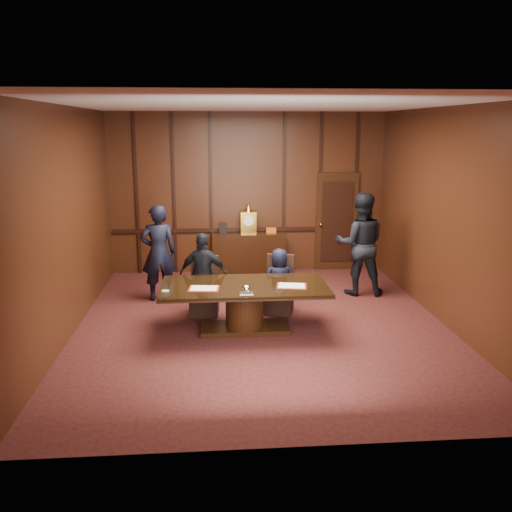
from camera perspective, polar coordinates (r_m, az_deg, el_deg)
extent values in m
plane|color=black|center=(8.97, 0.61, -7.28)|extent=(7.00, 7.00, 0.00)
plane|color=silver|center=(8.40, 0.68, 15.66)|extent=(7.00, 7.00, 0.00)
cube|color=black|center=(11.97, -0.89, 6.60)|extent=(6.00, 0.04, 3.50)
cube|color=black|center=(5.12, 4.21, -2.74)|extent=(6.00, 0.04, 3.50)
cube|color=black|center=(8.77, -19.31, 3.33)|extent=(0.04, 7.00, 3.50)
cube|color=black|center=(9.28, 19.47, 3.84)|extent=(0.04, 7.00, 3.50)
cube|color=black|center=(12.06, -0.87, 2.80)|extent=(5.90, 0.05, 0.08)
cube|color=black|center=(12.31, 8.48, 3.59)|extent=(0.95, 0.06, 2.20)
sphere|color=gold|center=(12.18, 6.84, 3.29)|extent=(0.08, 0.08, 0.08)
cube|color=black|center=(11.96, -0.80, 0.26)|extent=(1.60, 0.45, 0.90)
cube|color=black|center=(12.04, -4.12, -1.75)|extent=(0.12, 0.40, 0.06)
cube|color=black|center=(12.13, 2.51, -1.61)|extent=(0.12, 0.40, 0.06)
cube|color=gold|center=(11.82, -0.81, 3.52)|extent=(0.34, 0.18, 0.48)
cylinder|color=white|center=(11.71, -0.77, 3.73)|extent=(0.22, 0.03, 0.22)
cone|color=gold|center=(11.77, -0.81, 5.06)|extent=(0.14, 0.14, 0.16)
cube|color=black|center=(11.84, -3.47, 2.88)|extent=(0.18, 0.04, 0.22)
cube|color=#C35116|center=(11.92, 1.59, 2.72)|extent=(0.22, 0.12, 0.12)
cube|color=black|center=(8.74, -1.20, -7.59)|extent=(1.40, 0.60, 0.08)
cylinder|color=black|center=(8.62, -1.21, -5.42)|extent=(0.60, 0.60, 0.62)
cube|color=black|center=(8.52, -1.22, -3.38)|extent=(2.62, 1.32, 0.02)
cube|color=black|center=(8.51, -1.22, -3.25)|extent=(2.60, 1.30, 0.06)
cube|color=maroon|center=(8.32, -5.51, -3.44)|extent=(0.49, 0.37, 0.01)
cube|color=white|center=(8.32, -5.51, -3.38)|extent=(0.42, 0.31, 0.01)
cube|color=maroon|center=(8.44, 3.77, -3.18)|extent=(0.51, 0.41, 0.01)
cube|color=white|center=(8.44, 3.78, -3.12)|extent=(0.44, 0.35, 0.01)
cube|color=white|center=(8.07, -1.03, -3.92)|extent=(0.20, 0.14, 0.01)
ellipsoid|color=white|center=(8.06, -1.03, -3.52)|extent=(0.13, 0.13, 0.10)
cube|color=#DBD66B|center=(8.28, -9.51, -3.64)|extent=(0.11, 0.09, 0.01)
cube|color=black|center=(9.46, -5.46, -4.75)|extent=(0.52, 0.52, 0.46)
cube|color=black|center=(9.52, -5.41, -1.56)|extent=(0.48, 0.10, 0.55)
cylinder|color=black|center=(9.32, -6.69, -5.83)|extent=(0.04, 0.04, 0.23)
cylinder|color=black|center=(9.69, -4.24, -5.01)|extent=(0.04, 0.04, 0.23)
cube|color=black|center=(9.53, 2.41, -4.58)|extent=(0.59, 0.59, 0.46)
cube|color=black|center=(9.59, 2.60, -1.41)|extent=(0.48, 0.18, 0.55)
cylinder|color=black|center=(9.35, 1.33, -5.66)|extent=(0.04, 0.04, 0.23)
cylinder|color=black|center=(9.78, 3.42, -4.82)|extent=(0.04, 0.04, 0.23)
imported|color=black|center=(9.27, -5.53, -1.97)|extent=(0.90, 0.52, 1.44)
imported|color=black|center=(9.38, 2.46, -2.66)|extent=(0.60, 0.43, 1.15)
imported|color=black|center=(10.18, -10.21, 0.33)|extent=(0.72, 0.53, 1.81)
imported|color=black|center=(10.57, 10.91, 1.24)|extent=(1.06, 0.88, 1.97)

